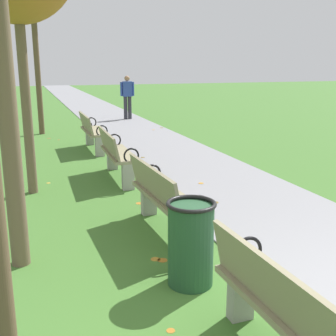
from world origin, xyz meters
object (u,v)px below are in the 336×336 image
park_bench_2 (164,197)px  trash_bin (191,243)px  park_bench_3 (116,153)px  park_bench_1 (293,316)px  park_bench_4 (92,131)px  pedestrian_walking (127,95)px

park_bench_2 → trash_bin: (-0.15, -1.26, -0.06)m
park_bench_2 → park_bench_3: 2.76m
park_bench_1 → trash_bin: (-0.15, 1.42, -0.06)m
park_bench_4 → trash_bin: park_bench_4 is taller
park_bench_3 → trash_bin: size_ratio=1.92×
trash_bin → park_bench_3: bearing=87.9°
park_bench_1 → trash_bin: 1.43m
pedestrian_walking → trash_bin: (-2.38, -12.26, -0.50)m
trash_bin → park_bench_4: bearing=88.8°
park_bench_2 → pedestrian_walking: (2.23, 11.01, 0.44)m
park_bench_2 → park_bench_3: bearing=90.0°
park_bench_1 → park_bench_3: size_ratio=1.00×
park_bench_1 → park_bench_2: size_ratio=1.00×
park_bench_1 → pedestrian_walking: (2.23, 13.68, 0.44)m
park_bench_4 → trash_bin: 6.82m
park_bench_3 → park_bench_4: bearing=90.0°
park_bench_2 → park_bench_3: same height
park_bench_4 → park_bench_2: bearing=-90.0°
park_bench_1 → trash_bin: park_bench_1 is taller
park_bench_2 → park_bench_4: same height
park_bench_2 → park_bench_4: size_ratio=1.01×
park_bench_1 → trash_bin: size_ratio=1.92×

